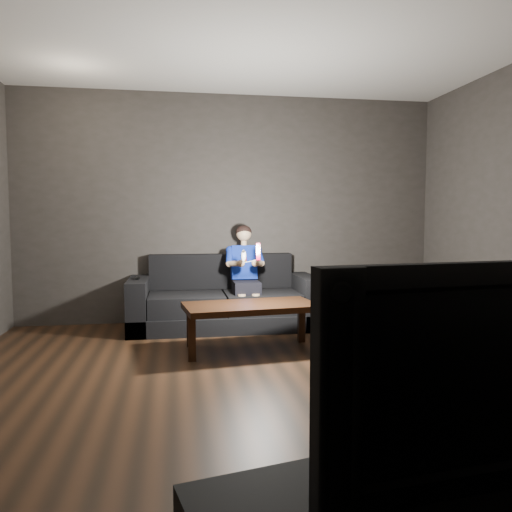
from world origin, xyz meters
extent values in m
plane|color=black|center=(0.00, 0.00, 0.00)|extent=(5.00, 5.00, 0.00)
cube|color=#35312D|center=(0.00, 2.50, 1.35)|extent=(5.00, 0.04, 2.70)
cube|color=#35312D|center=(0.00, -2.50, 1.35)|extent=(5.00, 0.04, 2.70)
cube|color=silver|center=(0.00, 0.00, 2.70)|extent=(5.00, 5.00, 0.02)
cube|color=black|center=(-0.13, 2.09, 0.09)|extent=(2.10, 0.91, 0.18)
cube|color=black|center=(-0.55, 1.99, 0.29)|extent=(0.82, 0.64, 0.22)
cube|color=black|center=(0.29, 1.99, 0.29)|extent=(0.82, 0.64, 0.22)
cube|color=black|center=(-0.13, 2.44, 0.61)|extent=(1.68, 0.21, 0.41)
cube|color=black|center=(-1.08, 2.09, 0.29)|extent=(0.21, 0.91, 0.57)
cube|color=black|center=(0.82, 2.09, 0.29)|extent=(0.21, 0.91, 0.57)
cube|color=black|center=(0.11, 1.98, 0.47)|extent=(0.29, 0.37, 0.13)
cube|color=navy|center=(0.11, 2.17, 0.73)|extent=(0.29, 0.21, 0.40)
cube|color=#F9BE00|center=(0.11, 2.08, 0.79)|extent=(0.09, 0.09, 0.10)
cube|color=#C91000|center=(0.11, 2.08, 0.79)|extent=(0.06, 0.06, 0.06)
cylinder|color=#D8AE83|center=(0.11, 2.17, 0.95)|extent=(0.07, 0.07, 0.06)
sphere|color=#D8AE83|center=(0.11, 2.17, 1.06)|extent=(0.17, 0.17, 0.17)
ellipsoid|color=black|center=(0.11, 2.18, 1.08)|extent=(0.18, 0.18, 0.16)
cylinder|color=navy|center=(-0.07, 2.10, 0.80)|extent=(0.08, 0.22, 0.18)
cylinder|color=navy|center=(0.29, 2.10, 0.80)|extent=(0.08, 0.22, 0.18)
cylinder|color=#D8AE83|center=(-0.02, 1.95, 0.76)|extent=(0.13, 0.23, 0.10)
cylinder|color=#D8AE83|center=(0.24, 1.95, 0.76)|extent=(0.13, 0.23, 0.10)
sphere|color=#D8AE83|center=(0.04, 1.86, 0.75)|extent=(0.08, 0.08, 0.08)
sphere|color=#D8AE83|center=(0.19, 1.86, 0.75)|extent=(0.08, 0.08, 0.08)
cylinder|color=#D8AE83|center=(0.03, 1.78, 0.26)|extent=(0.09, 0.09, 0.33)
cylinder|color=#D8AE83|center=(0.19, 1.78, 0.26)|extent=(0.09, 0.09, 0.33)
cube|color=#C5012E|center=(0.19, 1.65, 0.89)|extent=(0.05, 0.07, 0.18)
cube|color=#760800|center=(0.19, 1.63, 0.94)|extent=(0.03, 0.01, 0.03)
cylinder|color=white|center=(0.19, 1.63, 0.87)|extent=(0.02, 0.01, 0.02)
ellipsoid|color=white|center=(0.04, 1.66, 0.85)|extent=(0.07, 0.09, 0.14)
cylinder|color=black|center=(0.04, 1.63, 0.90)|extent=(0.02, 0.01, 0.02)
cube|color=black|center=(-1.08, 2.04, 0.59)|extent=(0.04, 0.14, 0.03)
cube|color=black|center=(-1.08, 2.09, 0.60)|extent=(0.02, 0.02, 0.00)
cube|color=black|center=(0.02, 1.06, 0.41)|extent=(1.28, 0.75, 0.06)
cube|color=black|center=(-0.54, 0.81, 0.19)|extent=(0.07, 0.07, 0.39)
cube|color=black|center=(0.57, 0.81, 0.19)|extent=(0.07, 0.07, 0.39)
cube|color=black|center=(-0.54, 1.30, 0.19)|extent=(0.07, 0.07, 0.39)
cube|color=black|center=(0.57, 1.30, 0.19)|extent=(0.07, 0.07, 0.39)
imported|color=black|center=(0.12, -2.27, 0.84)|extent=(1.02, 0.26, 0.58)
camera|label=1|loc=(-0.67, -3.48, 1.24)|focal=35.00mm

